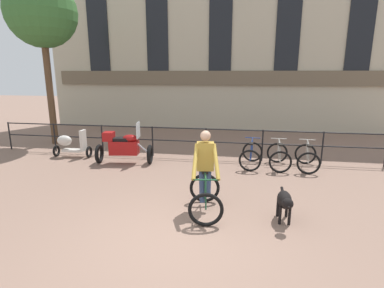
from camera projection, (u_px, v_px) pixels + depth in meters
ground_plane at (170, 239)px, 5.28m from camera, size 60.00×60.00×0.00m
canal_railing at (206, 138)px, 10.11m from camera, size 15.05×0.05×1.05m
building_facade at (221, 20)px, 14.58m from camera, size 18.00×0.72×10.78m
cyclist_with_bike at (205, 176)px, 6.22m from camera, size 0.84×1.26×1.70m
dog at (285, 201)px, 5.79m from camera, size 0.28×0.94×0.63m
parked_motorcycle at (124, 147)px, 9.56m from camera, size 1.83×0.84×1.35m
parked_bicycle_near_lamp at (251, 155)px, 9.32m from camera, size 0.77×1.17×0.86m
parked_bicycle_mid_left at (279, 156)px, 9.18m from camera, size 0.68×1.12×0.86m
parked_bicycle_mid_right at (307, 158)px, 9.05m from camera, size 0.77×1.17×0.86m
parked_scooter at (71, 144)px, 10.32m from camera, size 1.30×0.45×0.96m
tree_canalside_left at (41, 13)px, 11.27m from camera, size 2.62×2.62×6.40m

